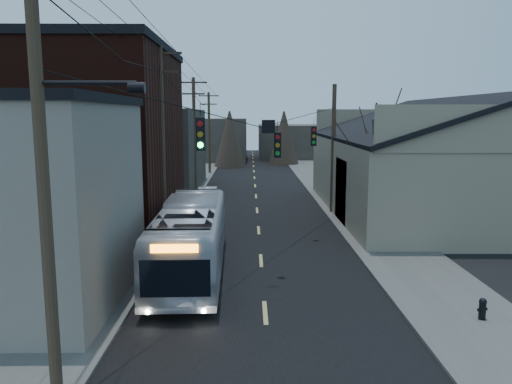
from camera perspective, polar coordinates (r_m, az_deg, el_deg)
road_surface at (r=38.36m, az=0.03°, el=-0.98°), size 9.00×110.00×0.02m
sidewalk_left at (r=38.81m, az=-9.61°, el=-0.91°), size 4.00×110.00×0.12m
sidewalk_right at (r=38.98m, az=9.63°, el=-0.87°), size 4.00×110.00×0.12m
building_clapboard at (r=19.07m, az=-27.18°, el=-1.33°), size 8.00×8.00×7.00m
building_brick at (r=29.41m, az=-19.65°, el=5.31°), size 10.00×12.00×10.00m
building_left_far at (r=44.81m, az=-12.35°, el=4.73°), size 9.00×14.00×7.00m
warehouse at (r=35.68m, az=21.53°, el=2.02°), size 16.16×20.60×7.73m
building_far_left at (r=73.09m, az=-5.07°, el=6.01°), size 10.00×12.00×6.00m
building_far_right at (r=78.26m, az=4.79°, el=5.83°), size 12.00×14.00×5.00m
bare_tree at (r=28.82m, az=13.36°, el=2.73°), size 0.40×0.40×7.20m
utility_lines at (r=32.09m, az=-5.42°, el=5.95°), size 11.24×45.28×10.50m
bus at (r=20.87m, az=-7.45°, el=-5.23°), size 2.78×10.82×3.00m
parked_car at (r=36.55m, az=-5.56°, el=-0.50°), size 1.52×3.97×1.29m
fire_hydrant at (r=17.71m, az=24.46°, el=-11.96°), size 0.34×0.24×0.70m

